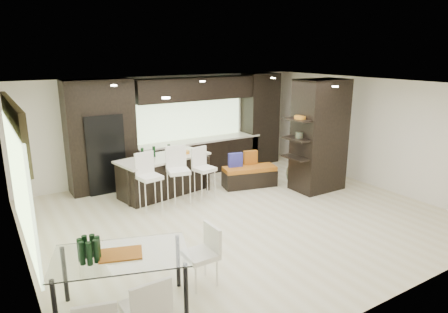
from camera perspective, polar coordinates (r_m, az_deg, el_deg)
ground at (r=8.44m, az=2.19°, el=-8.47°), size 8.00×8.00×0.00m
back_wall at (r=10.99m, az=-8.07°, el=4.32°), size 8.00×0.02×2.70m
left_wall at (r=6.70m, az=-27.35°, el=-4.16°), size 0.02×7.00×2.70m
right_wall at (r=10.72m, az=20.27°, el=3.26°), size 0.02×7.00×2.70m
ceiling at (r=7.77m, az=2.39°, el=10.13°), size 8.00×7.00×0.02m
window_left at (r=6.90m, az=-27.18°, el=-3.64°), size 0.04×3.20×1.90m
window_back at (r=11.18m, az=-5.21°, el=5.62°), size 3.40×0.04×1.20m
stone_accent at (r=6.69m, az=-27.84°, el=3.74°), size 0.08×3.00×0.80m
ceiling_spots at (r=7.98m, az=1.36°, el=10.12°), size 4.00×3.00×0.02m
back_cabinetry at (r=10.91m, az=-4.96°, el=4.33°), size 6.80×0.68×2.70m
refrigerator at (r=10.11m, az=-16.95°, el=0.55°), size 0.90×0.68×1.90m
partition_column at (r=9.94m, az=13.46°, el=2.92°), size 1.20×0.80×2.70m
kitchen_island at (r=9.67m, az=-8.55°, el=-2.65°), size 2.32×1.33×0.91m
stool_left at (r=8.72m, az=-10.50°, el=-4.37°), size 0.51×0.51×1.01m
stool_mid at (r=8.95m, az=-6.50°, el=-3.55°), size 0.55×0.55×1.05m
stool_right at (r=9.27m, az=-2.80°, el=-3.09°), size 0.50×0.50×0.96m
bench at (r=10.13m, az=3.66°, el=-2.86°), size 1.42×0.82×0.52m
floor_vase at (r=10.21m, az=10.25°, el=-0.69°), size 0.60×0.60×1.28m
dining_table at (r=5.62m, az=-14.22°, el=-17.11°), size 1.92×1.45×0.82m
chair_end at (r=6.00m, az=-3.38°, el=-14.40°), size 0.45×0.45×0.83m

